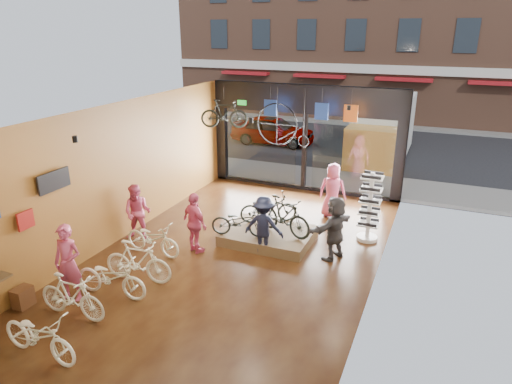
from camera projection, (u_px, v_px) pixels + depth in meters
The scene contains 35 objects.
ground_plane at pixel (234, 261), 11.76m from camera, with size 7.00×12.00×0.04m, color black.
ceiling at pixel (231, 112), 10.44m from camera, with size 7.00×12.00×0.04m, color black.
wall_left at pixel (116, 174), 12.38m from camera, with size 0.04×12.00×3.80m, color olive.
wall_right at pixel (380, 212), 9.82m from camera, with size 0.04×12.00×3.80m, color beige.
wall_back at pixel (31, 337), 5.88m from camera, with size 7.00×0.04×3.80m, color beige.
storefront at pixel (305, 139), 16.30m from camera, with size 7.00×0.26×3.80m, color black, non-canonical shape.
exit_sign at pixel (242, 103), 16.67m from camera, with size 0.35×0.06×0.18m, color #198C26.
street_road at pixel (352, 138), 24.75m from camera, with size 30.00×18.00×0.02m, color black.
sidewalk_near at pixel (312, 178), 17.97m from camera, with size 30.00×2.40×0.12m, color slate.
sidewalk_far at pixel (366, 123), 28.19m from camera, with size 30.00×2.00×0.12m, color slate.
opposite_building at pixel (382, 3), 27.98m from camera, with size 26.00×5.00×14.00m, color brown.
street_car at pixel (273, 130), 23.17m from camera, with size 1.70×4.22×1.44m, color gray.
box_truck at pixel (381, 131), 20.10m from camera, with size 2.27×6.81×2.68m, color silver, non-canonical shape.
floor_bike_0 at pixel (39, 335), 8.17m from camera, with size 0.61×1.74×0.91m, color #F1F0CA.
floor_bike_1 at pixel (72, 296), 9.31m from camera, with size 0.45×1.61×0.97m, color #F1F0CA.
floor_bike_2 at pixel (111, 277), 10.07m from camera, with size 0.61×1.74×0.92m, color #F1F0CA.
floor_bike_3 at pixel (138, 261), 10.63m from camera, with size 0.48×1.69×1.02m, color #F1F0CA.
floor_bike_4 at pixel (153, 238), 11.94m from camera, with size 0.59×1.69×0.89m, color #F1F0CA.
display_platform at pixel (268, 236), 12.78m from camera, with size 2.40×1.80×0.30m, color brown.
display_bike_left at pixel (240, 222), 12.31m from camera, with size 0.54×1.55×0.81m, color black.
display_bike_mid at pixel (284, 216), 12.38m from camera, with size 0.50×1.77×1.06m, color black.
display_bike_right at pixel (268, 208), 13.18m from camera, with size 0.57×1.65×0.87m, color black.
customer_0 at pixel (68, 263), 9.82m from camera, with size 0.64×0.42×1.75m, color #CC4C72.
customer_1 at pixel (138, 212), 12.67m from camera, with size 0.78×0.61×1.61m, color #CC4C72.
customer_2 at pixel (195, 223), 11.93m from camera, with size 0.97×0.41×1.66m, color #CC4C72.
customer_3 at pixel (264, 226), 11.83m from camera, with size 1.04×0.60×1.61m, color #161C33.
customer_4 at pixel (333, 191), 14.19m from camera, with size 0.85×0.55×1.73m, color #CC4C72.
customer_5 at pixel (335, 228), 11.60m from camera, with size 1.57×0.50×1.69m, color #3F3F44.
sunglasses_rack at pixel (370, 207), 12.56m from camera, with size 0.58×0.48×1.98m, color white, non-canonical shape.
wall_merch at pixel (14, 249), 9.50m from camera, with size 0.40×2.40×2.60m, color navy, non-canonical shape.
penny_farthing at pixel (285, 127), 15.34m from camera, with size 1.81×0.06×1.45m, color black, non-canonical shape.
hung_bike at pixel (224, 114), 15.23m from camera, with size 0.45×1.58×0.95m, color black.
jersey_left at pixel (270, 108), 15.59m from camera, with size 0.45×0.03×0.55m, color #1E3F99.
jersey_mid at pixel (321, 111), 14.93m from camera, with size 0.45×0.03×0.55m, color #1E3F99.
jersey_right at pixel (351, 114), 14.58m from camera, with size 0.45×0.03×0.55m, color #CC5919.
Camera 1 is at (4.58, -9.40, 5.67)m, focal length 32.00 mm.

